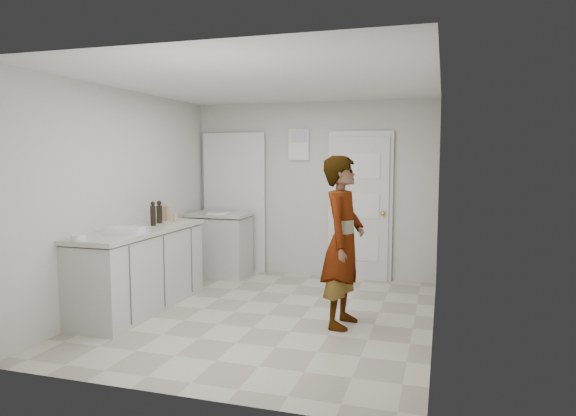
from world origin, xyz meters
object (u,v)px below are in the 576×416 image
(egg_bowl, at_px, (79,238))
(oil_cruet_a, at_px, (159,212))
(cake_mix_box, at_px, (166,213))
(baking_dish, at_px, (125,231))
(person, at_px, (343,242))
(spice_jar, at_px, (175,218))
(oil_cruet_b, at_px, (153,214))

(egg_bowl, bearing_deg, oil_cruet_a, 87.48)
(cake_mix_box, bearing_deg, oil_cruet_a, -57.02)
(oil_cruet_a, bearing_deg, baking_dish, -83.81)
(person, relative_size, cake_mix_box, 9.09)
(cake_mix_box, bearing_deg, baking_dish, -63.33)
(baking_dish, height_order, egg_bowl, baking_dish)
(person, xyz_separation_m, egg_bowl, (-2.38, -1.00, 0.08))
(person, xyz_separation_m, oil_cruet_a, (-2.32, 0.37, 0.19))
(cake_mix_box, distance_m, oil_cruet_a, 0.27)
(person, height_order, baking_dish, person)
(spice_jar, height_order, egg_bowl, spice_jar)
(cake_mix_box, bearing_deg, oil_cruet_b, -57.90)
(cake_mix_box, relative_size, spice_jar, 2.32)
(oil_cruet_a, bearing_deg, cake_mix_box, 104.50)
(cake_mix_box, height_order, egg_bowl, cake_mix_box)
(baking_dish, distance_m, egg_bowl, 0.54)
(spice_jar, bearing_deg, baking_dish, -90.10)
(cake_mix_box, bearing_deg, spice_jar, 2.11)
(cake_mix_box, height_order, oil_cruet_b, oil_cruet_b)
(oil_cruet_b, bearing_deg, person, -3.70)
(oil_cruet_a, xyz_separation_m, oil_cruet_b, (0.05, -0.22, 0.01))
(baking_dish, bearing_deg, person, 12.03)
(oil_cruet_a, bearing_deg, person, -9.02)
(egg_bowl, bearing_deg, cake_mix_box, 90.26)
(cake_mix_box, distance_m, baking_dish, 1.12)
(baking_dish, relative_size, egg_bowl, 2.91)
(oil_cruet_b, bearing_deg, oil_cruet_a, 102.57)
(person, xyz_separation_m, spice_jar, (-2.23, 0.58, 0.10))
(cake_mix_box, distance_m, egg_bowl, 1.63)
(cake_mix_box, relative_size, egg_bowl, 1.37)
(spice_jar, xyz_separation_m, oil_cruet_a, (-0.09, -0.21, 0.09))
(spice_jar, height_order, oil_cruet_b, oil_cruet_b)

